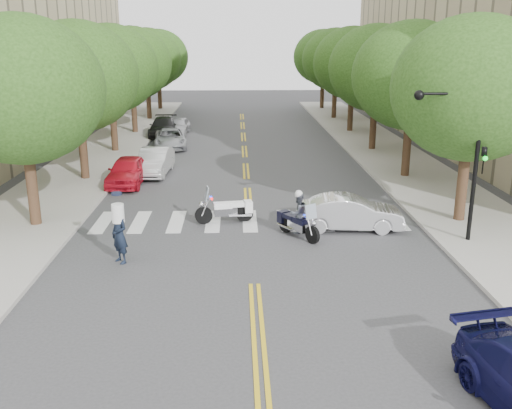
{
  "coord_description": "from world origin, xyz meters",
  "views": [
    {
      "loc": [
        -0.51,
        -16.56,
        7.47
      ],
      "look_at": [
        0.2,
        4.54,
        1.3
      ],
      "focal_mm": 40.0,
      "sensor_mm": 36.0,
      "label": 1
    }
  ],
  "objects_px": {
    "officer_standing": "(119,235)",
    "motorcycle_parked": "(229,210)",
    "convertible": "(350,213)",
    "motorcycle_police": "(297,216)"
  },
  "relations": [
    {
      "from": "motorcycle_parked",
      "to": "officer_standing",
      "type": "relative_size",
      "value": 1.21
    },
    {
      "from": "convertible",
      "to": "motorcycle_police",
      "type": "bearing_deg",
      "value": 114.73
    },
    {
      "from": "motorcycle_police",
      "to": "officer_standing",
      "type": "height_order",
      "value": "officer_standing"
    },
    {
      "from": "officer_standing",
      "to": "motorcycle_parked",
      "type": "bearing_deg",
      "value": 97.3
    },
    {
      "from": "motorcycle_police",
      "to": "motorcycle_parked",
      "type": "bearing_deg",
      "value": -69.14
    },
    {
      "from": "officer_standing",
      "to": "convertible",
      "type": "relative_size",
      "value": 0.48
    },
    {
      "from": "motorcycle_police",
      "to": "motorcycle_parked",
      "type": "distance_m",
      "value": 3.3
    },
    {
      "from": "motorcycle_police",
      "to": "officer_standing",
      "type": "bearing_deg",
      "value": -12.21
    },
    {
      "from": "motorcycle_parked",
      "to": "officer_standing",
      "type": "distance_m",
      "value": 5.74
    },
    {
      "from": "motorcycle_police",
      "to": "motorcycle_parked",
      "type": "height_order",
      "value": "motorcycle_police"
    }
  ]
}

